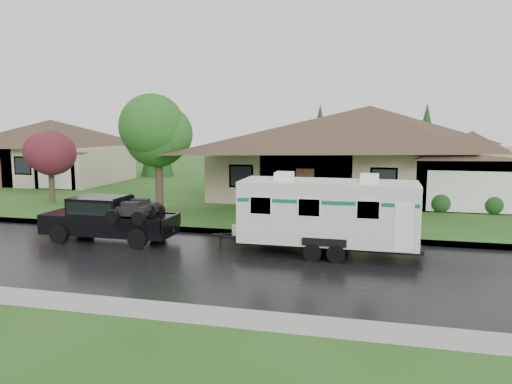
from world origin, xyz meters
TOP-DOWN VIEW (x-y plane):
  - ground at (0.00, 0.00)m, footprint 140.00×140.00m
  - road at (0.00, -2.00)m, footprint 140.00×8.00m
  - curb at (0.00, 2.25)m, footprint 140.00×0.50m
  - lawn at (0.00, 15.00)m, footprint 140.00×26.00m
  - house_main at (2.29, 13.84)m, footprint 19.44×10.80m
  - house_far at (-21.78, 15.85)m, footprint 10.80×8.64m
  - tree_left_green at (-8.34, 5.85)m, footprint 3.53×3.53m
  - tree_red at (-15.66, 7.14)m, footprint 2.53×2.53m
  - shrub_row at (2.00, 9.30)m, footprint 13.60×1.00m
  - pickup_truck at (-7.87, -0.11)m, footprint 5.32×2.02m
  - travel_trailer at (0.93, -0.11)m, footprint 6.56×2.30m

SIDE VIEW (x-z plane):
  - ground at x=0.00m, z-range 0.00..0.00m
  - road at x=0.00m, z-range 0.00..0.01m
  - curb at x=0.00m, z-range 0.00..0.15m
  - lawn at x=0.00m, z-range 0.00..0.15m
  - shrub_row at x=2.00m, z-range 0.15..1.15m
  - pickup_truck at x=-7.87m, z-range 0.06..1.84m
  - travel_trailer at x=0.93m, z-range 0.09..3.03m
  - house_far at x=-21.78m, z-range 0.07..5.87m
  - tree_red at x=-15.66m, z-range 0.95..5.13m
  - house_main at x=2.29m, z-range 0.14..7.04m
  - tree_left_green at x=-8.34m, z-range 1.28..7.12m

